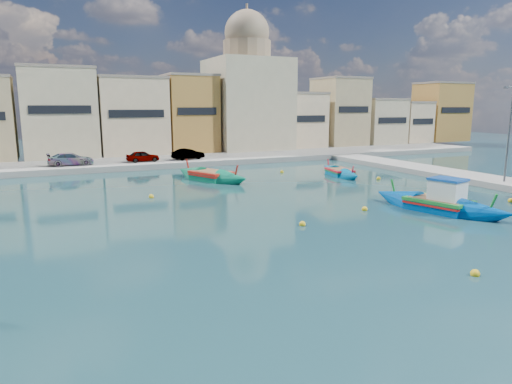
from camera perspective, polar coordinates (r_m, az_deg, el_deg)
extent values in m
plane|color=#123635|center=(25.01, 15.27, -4.69)|extent=(160.00, 160.00, 0.00)
cube|color=gray|center=(53.08, -7.50, 3.99)|extent=(80.00, 8.00, 0.60)
cube|color=#BFB38E|center=(57.47, -23.33, 8.97)|extent=(7.88, 6.24, 9.89)
cube|color=gray|center=(57.61, -23.71, 14.03)|extent=(8.04, 6.37, 0.30)
cube|color=black|center=(54.30, -23.25, 9.45)|extent=(6.30, 0.10, 0.90)
cube|color=beige|center=(58.90, -15.31, 9.05)|extent=(7.88, 7.44, 8.99)
cube|color=gray|center=(58.97, -15.54, 13.56)|extent=(8.04, 7.59, 0.30)
cube|color=black|center=(55.18, -14.66, 9.45)|extent=(6.30, 0.10, 0.90)
cube|color=#BB843A|center=(59.93, -8.26, 9.55)|extent=(6.17, 6.13, 9.43)
cube|color=gray|center=(60.03, -8.39, 14.19)|extent=(6.29, 6.26, 0.30)
cube|color=black|center=(56.95, -7.35, 9.99)|extent=(4.93, 0.10, 0.90)
cube|color=tan|center=(63.29, -1.83, 8.19)|extent=(7.31, 7.69, 6.05)
cube|color=gray|center=(63.22, -1.85, 11.06)|extent=(7.46, 7.85, 0.30)
cube|color=black|center=(59.71, -0.35, 8.33)|extent=(5.85, 0.10, 0.90)
cube|color=beige|center=(66.62, 4.63, 8.87)|extent=(7.54, 7.30, 7.41)
cube|color=gray|center=(66.60, 4.68, 12.19)|extent=(7.69, 7.45, 0.30)
cube|color=black|center=(63.41, 6.30, 9.08)|extent=(6.03, 0.10, 0.90)
cube|color=tan|center=(70.68, 10.38, 9.74)|extent=(6.36, 6.97, 9.63)
cube|color=gray|center=(70.77, 10.52, 13.77)|extent=(6.48, 7.11, 0.30)
cube|color=black|center=(67.81, 12.14, 10.05)|extent=(5.09, 0.10, 0.90)
cube|color=#BFB38E|center=(75.00, 14.97, 8.47)|extent=(6.63, 6.70, 6.65)
cube|color=gray|center=(74.96, 15.10, 11.12)|extent=(6.76, 6.83, 0.30)
cube|color=black|center=(72.41, 16.72, 8.57)|extent=(5.30, 0.10, 0.90)
cube|color=beige|center=(79.34, 18.21, 8.24)|extent=(5.08, 7.51, 6.20)
cube|color=gray|center=(79.29, 18.35, 10.59)|extent=(5.18, 7.66, 0.30)
cube|color=black|center=(76.59, 20.17, 8.28)|extent=(4.06, 0.10, 0.90)
cube|color=#BB843A|center=(83.63, 22.13, 9.17)|extent=(7.79, 6.00, 9.33)
cube|color=gray|center=(83.69, 22.37, 12.46)|extent=(7.95, 6.12, 0.30)
cube|color=black|center=(81.56, 23.73, 9.36)|extent=(6.23, 0.10, 0.90)
cube|color=#BFB38E|center=(63.74, -1.10, 10.88)|extent=(10.00, 10.00, 12.00)
cylinder|color=#9E8466|center=(64.15, -1.13, 17.33)|extent=(6.40, 6.40, 2.40)
sphere|color=#9E8466|center=(64.44, -1.13, 19.26)|extent=(6.00, 6.00, 6.00)
cylinder|color=#9E8466|center=(64.93, -1.14, 21.80)|extent=(0.30, 0.30, 1.60)
cylinder|color=#595B60|center=(41.26, 29.03, 5.96)|extent=(0.16, 0.16, 8.00)
cylinder|color=#595B60|center=(40.88, 29.20, 11.41)|extent=(1.00, 0.10, 0.10)
cube|color=#595B60|center=(40.48, 28.77, 11.40)|extent=(0.35, 0.15, 0.18)
imported|color=#4C1919|center=(49.99, -13.97, 4.37)|extent=(3.47, 1.50, 1.17)
imported|color=#4C1919|center=(51.16, -8.49, 4.72)|extent=(3.81, 2.11, 1.19)
imported|color=#4C1919|center=(49.15, -22.16, 3.83)|extent=(4.39, 1.90, 1.26)
cube|color=#004CA1|center=(30.68, 21.78, -1.81)|extent=(3.09, 4.02, 1.12)
cone|color=#004CA1|center=(32.12, 17.17, -0.88)|extent=(3.02, 3.78, 2.79)
cone|color=#004CA1|center=(29.45, 26.82, -2.60)|extent=(3.02, 3.78, 2.79)
cube|color=#1B8B30|center=(30.59, 21.84, -0.95)|extent=(3.22, 4.23, 0.20)
cube|color=red|center=(30.63, 21.81, -1.32)|extent=(3.21, 4.11, 0.11)
cube|color=olive|center=(30.58, 21.85, -0.79)|extent=(2.68, 3.62, 0.07)
cylinder|color=#1B8B30|center=(32.14, 16.81, 0.47)|extent=(0.29, 0.55, 1.22)
cylinder|color=#1B8B30|center=(29.20, 27.46, -1.31)|extent=(0.29, 0.55, 1.22)
cube|color=white|center=(30.23, 22.79, 0.20)|extent=(1.98, 2.16, 1.23)
cube|color=#0F47A5|center=(30.12, 22.89, 1.47)|extent=(2.10, 2.31, 0.13)
cube|color=#00689D|center=(43.64, 10.39, 2.27)|extent=(2.21, 3.13, 0.87)
cone|color=#00689D|center=(45.77, 9.13, 2.76)|extent=(2.17, 2.92, 2.19)
cone|color=#00689D|center=(41.53, 11.79, 1.85)|extent=(2.17, 2.92, 2.19)
cube|color=red|center=(43.59, 10.41, 2.75)|extent=(2.31, 3.30, 0.16)
cube|color=#197F33|center=(43.61, 10.40, 2.55)|extent=(2.31, 3.20, 0.09)
cube|color=olive|center=(43.58, 10.41, 2.84)|extent=(1.91, 2.83, 0.05)
cylinder|color=red|center=(45.91, 9.03, 3.50)|extent=(0.19, 0.43, 0.95)
cylinder|color=red|center=(41.24, 11.97, 2.58)|extent=(0.19, 0.43, 0.95)
cube|color=#0B7552|center=(40.42, -5.65, 1.80)|extent=(3.42, 4.03, 1.13)
cone|color=#0B7552|center=(42.51, -8.23, 2.26)|extent=(3.34, 3.83, 2.79)
cone|color=#0B7552|center=(38.41, -2.79, 1.45)|extent=(3.34, 3.83, 2.79)
cube|color=red|center=(40.35, -5.66, 2.47)|extent=(3.58, 4.23, 0.20)
cube|color=red|center=(40.38, -5.66, 2.18)|extent=(3.55, 4.13, 0.11)
cube|color=olive|center=(40.34, -5.66, 2.59)|extent=(2.99, 3.61, 0.07)
cylinder|color=red|center=(42.62, -8.50, 3.27)|extent=(0.36, 0.55, 1.23)
cylinder|color=red|center=(38.10, -2.50, 2.50)|extent=(0.36, 0.55, 1.23)
sphere|color=yellow|center=(25.24, 5.82, -4.03)|extent=(0.36, 0.36, 0.36)
sphere|color=yellow|center=(29.48, 13.43, -2.10)|extent=(0.36, 0.36, 0.36)
sphere|color=yellow|center=(44.68, 3.26, 2.51)|extent=(0.36, 0.36, 0.36)
sphere|color=yellow|center=(33.43, -12.96, -0.57)|extent=(0.36, 0.36, 0.36)
sphere|color=yellow|center=(35.72, 29.23, -0.97)|extent=(0.36, 0.36, 0.36)
sphere|color=yellow|center=(19.89, 25.70, -9.19)|extent=(0.36, 0.36, 0.36)
sphere|color=yellow|center=(42.04, 15.07, 1.63)|extent=(0.36, 0.36, 0.36)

